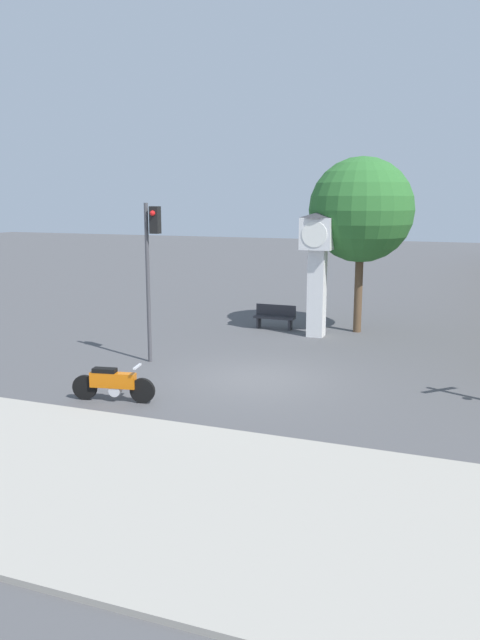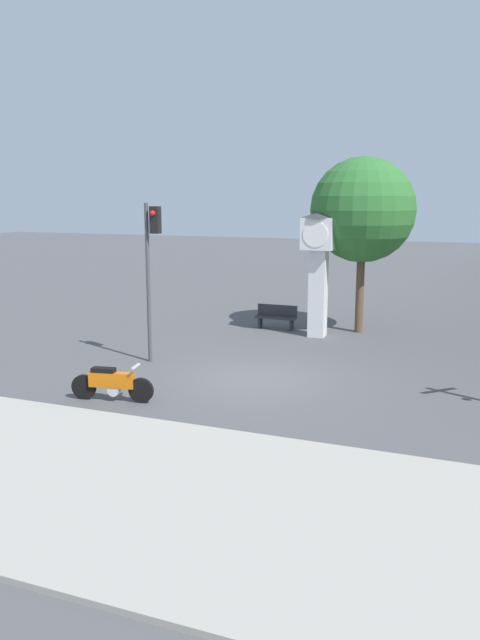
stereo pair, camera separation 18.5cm
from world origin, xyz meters
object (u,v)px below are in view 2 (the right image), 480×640
object	(u,v)px
motorcycle	(112,383)
traffic_light	(151,255)
bench	(276,316)
street_tree	(363,210)
clock_tower	(319,254)

from	to	relation	value
motorcycle	traffic_light	distance (m)	4.78
traffic_light	bench	bearing A→B (deg)	72.14
street_tree	bench	xyz separation A→B (m)	(-3.10, -0.54, -4.06)
motorcycle	street_tree	distance (m)	11.95
traffic_light	bench	xyz separation A→B (m)	(1.98, 6.14, -2.82)
motorcycle	bench	xyz separation A→B (m)	(1.09, 9.88, 0.03)
traffic_light	street_tree	bearing A→B (deg)	52.74
motorcycle	clock_tower	bearing A→B (deg)	61.90
traffic_light	bench	distance (m)	7.04
motorcycle	traffic_light	size ratio (longest dim) A/B	0.44
street_tree	traffic_light	bearing A→B (deg)	-127.26
traffic_light	bench	size ratio (longest dim) A/B	3.04
clock_tower	street_tree	world-z (taller)	street_tree
motorcycle	traffic_light	world-z (taller)	traffic_light
traffic_light	street_tree	xyz separation A→B (m)	(5.08, 6.68, 1.25)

